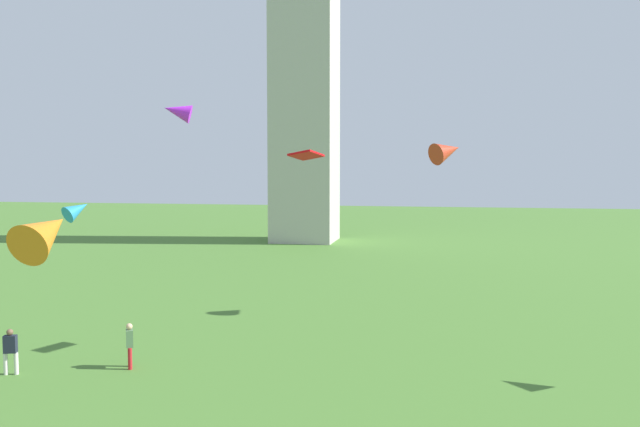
{
  "coord_description": "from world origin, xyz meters",
  "views": [
    {
      "loc": [
        5.93,
        -4.69,
        7.62
      ],
      "look_at": [
        1.22,
        19.81,
        5.8
      ],
      "focal_mm": 35.41,
      "sensor_mm": 36.0,
      "label": 1
    }
  ],
  "objects_px": {
    "person_0": "(10,349)",
    "kite_flying_3": "(306,155)",
    "kite_flying_1": "(77,209)",
    "kite_flying_0": "(46,232)",
    "kite_flying_5": "(177,111)",
    "person_1": "(130,343)",
    "kite_flying_2": "(447,151)"
  },
  "relations": [
    {
      "from": "person_0",
      "to": "kite_flying_3",
      "type": "bearing_deg",
      "value": -169.97
    },
    {
      "from": "kite_flying_3",
      "to": "kite_flying_0",
      "type": "bearing_deg",
      "value": -48.19
    },
    {
      "from": "kite_flying_0",
      "to": "kite_flying_5",
      "type": "height_order",
      "value": "kite_flying_5"
    },
    {
      "from": "person_0",
      "to": "kite_flying_0",
      "type": "relative_size",
      "value": 0.64
    },
    {
      "from": "person_0",
      "to": "kite_flying_0",
      "type": "distance_m",
      "value": 4.56
    },
    {
      "from": "kite_flying_1",
      "to": "kite_flying_3",
      "type": "xyz_separation_m",
      "value": [
        15.24,
        -7.92,
        2.91
      ]
    },
    {
      "from": "kite_flying_5",
      "to": "kite_flying_3",
      "type": "bearing_deg",
      "value": 59.79
    },
    {
      "from": "kite_flying_3",
      "to": "person_1",
      "type": "bearing_deg",
      "value": -47.69
    },
    {
      "from": "person_0",
      "to": "kite_flying_1",
      "type": "distance_m",
      "value": 14.47
    },
    {
      "from": "person_0",
      "to": "kite_flying_1",
      "type": "height_order",
      "value": "kite_flying_1"
    },
    {
      "from": "person_1",
      "to": "kite_flying_2",
      "type": "xyz_separation_m",
      "value": [
        11.85,
        11.21,
        7.5
      ]
    },
    {
      "from": "kite_flying_2",
      "to": "kite_flying_5",
      "type": "relative_size",
      "value": 1.39
    },
    {
      "from": "person_0",
      "to": "kite_flying_1",
      "type": "bearing_deg",
      "value": -84.15
    },
    {
      "from": "person_1",
      "to": "kite_flying_1",
      "type": "height_order",
      "value": "kite_flying_1"
    },
    {
      "from": "person_0",
      "to": "kite_flying_3",
      "type": "distance_m",
      "value": 13.31
    },
    {
      "from": "kite_flying_1",
      "to": "kite_flying_3",
      "type": "bearing_deg",
      "value": 179.03
    },
    {
      "from": "kite_flying_2",
      "to": "kite_flying_3",
      "type": "xyz_separation_m",
      "value": [
        -5.69,
        -7.83,
        -0.35
      ]
    },
    {
      "from": "person_1",
      "to": "kite_flying_5",
      "type": "relative_size",
      "value": 1.14
    },
    {
      "from": "person_0",
      "to": "kite_flying_0",
      "type": "height_order",
      "value": "kite_flying_0"
    },
    {
      "from": "kite_flying_1",
      "to": "kite_flying_3",
      "type": "distance_m",
      "value": 17.42
    },
    {
      "from": "kite_flying_3",
      "to": "kite_flying_5",
      "type": "height_order",
      "value": "kite_flying_5"
    },
    {
      "from": "kite_flying_1",
      "to": "kite_flying_2",
      "type": "height_order",
      "value": "kite_flying_2"
    },
    {
      "from": "kite_flying_3",
      "to": "kite_flying_1",
      "type": "bearing_deg",
      "value": -103.93
    },
    {
      "from": "person_0",
      "to": "kite_flying_3",
      "type": "height_order",
      "value": "kite_flying_3"
    },
    {
      "from": "person_1",
      "to": "kite_flying_5",
      "type": "distance_m",
      "value": 10.32
    },
    {
      "from": "person_0",
      "to": "kite_flying_5",
      "type": "relative_size",
      "value": 1.13
    },
    {
      "from": "person_0",
      "to": "person_1",
      "type": "distance_m",
      "value": 4.23
    },
    {
      "from": "person_1",
      "to": "kite_flying_0",
      "type": "relative_size",
      "value": 0.64
    },
    {
      "from": "kite_flying_3",
      "to": "kite_flying_5",
      "type": "relative_size",
      "value": 1.08
    },
    {
      "from": "kite_flying_2",
      "to": "kite_flying_3",
      "type": "bearing_deg",
      "value": 102.59
    },
    {
      "from": "person_0",
      "to": "kite_flying_1",
      "type": "xyz_separation_m",
      "value": [
        -5.15,
        12.84,
        4.24
      ]
    },
    {
      "from": "kite_flying_0",
      "to": "kite_flying_2",
      "type": "relative_size",
      "value": 1.27
    }
  ]
}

